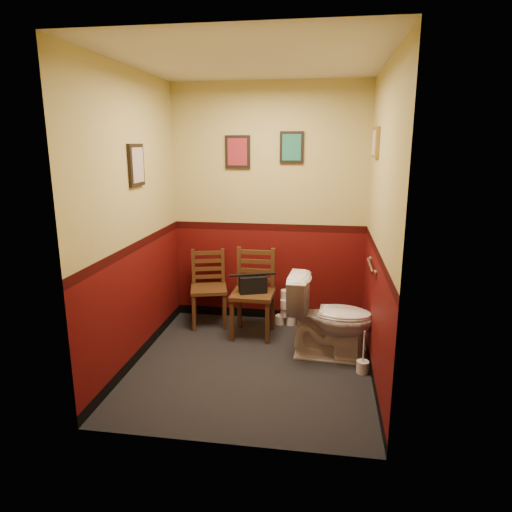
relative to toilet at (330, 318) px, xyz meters
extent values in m
cube|color=black|center=(-0.72, -0.28, -0.40)|extent=(2.20, 2.40, 0.00)
cube|color=silver|center=(-0.72, -0.28, 2.30)|extent=(2.20, 2.40, 0.00)
cube|color=#4F0B0A|center=(-0.72, 0.92, 0.95)|extent=(2.20, 0.00, 2.70)
cube|color=#4F0B0A|center=(-0.72, -1.48, 0.95)|extent=(2.20, 0.00, 2.70)
cube|color=#4F0B0A|center=(-1.82, -0.28, 0.95)|extent=(0.00, 2.40, 2.70)
cube|color=#4F0B0A|center=(0.38, -0.28, 0.95)|extent=(0.00, 2.40, 2.70)
cylinder|color=silver|center=(0.35, -0.03, 0.55)|extent=(0.03, 0.50, 0.03)
cylinder|color=silver|center=(0.37, -0.28, 0.55)|extent=(0.02, 0.06, 0.06)
cylinder|color=silver|center=(0.37, 0.22, 0.55)|extent=(0.02, 0.06, 0.06)
cube|color=black|center=(-1.07, 0.90, 1.55)|extent=(0.28, 0.03, 0.36)
cube|color=maroon|center=(-1.07, 0.89, 1.55)|extent=(0.22, 0.01, 0.30)
cube|color=black|center=(-0.47, 0.90, 1.60)|extent=(0.26, 0.03, 0.34)
cube|color=#226E55|center=(-0.47, 0.89, 1.60)|extent=(0.20, 0.01, 0.28)
cube|color=black|center=(-1.80, -0.18, 1.45)|extent=(0.03, 0.30, 0.38)
cube|color=tan|center=(-1.79, -0.18, 1.45)|extent=(0.01, 0.24, 0.31)
cube|color=olive|center=(0.36, 0.32, 1.65)|extent=(0.03, 0.34, 0.28)
cube|color=tan|center=(0.35, 0.32, 1.65)|extent=(0.01, 0.28, 0.22)
imported|color=white|center=(0.00, 0.00, 0.00)|extent=(0.85, 0.52, 0.81)
cylinder|color=silver|center=(0.31, -0.29, -0.35)|extent=(0.11, 0.11, 0.11)
cylinder|color=silver|center=(0.31, -0.29, -0.16)|extent=(0.02, 0.02, 0.32)
cube|color=#502F18|center=(-1.37, 0.62, 0.03)|extent=(0.49, 0.49, 0.04)
cube|color=#502F18|center=(-1.49, 0.41, -0.19)|extent=(0.05, 0.05, 0.43)
cube|color=#502F18|center=(-1.58, 0.74, -0.19)|extent=(0.05, 0.05, 0.43)
cube|color=#502F18|center=(-1.16, 0.50, -0.19)|extent=(0.05, 0.05, 0.43)
cube|color=#502F18|center=(-1.24, 0.83, -0.19)|extent=(0.05, 0.05, 0.43)
cube|color=#502F18|center=(-1.58, 0.75, 0.24)|extent=(0.05, 0.04, 0.43)
cube|color=#502F18|center=(-1.25, 0.83, 0.24)|extent=(0.05, 0.04, 0.43)
cube|color=#502F18|center=(-1.41, 0.79, 0.12)|extent=(0.32, 0.11, 0.04)
cube|color=#502F18|center=(-1.41, 0.79, 0.22)|extent=(0.32, 0.11, 0.04)
cube|color=#502F18|center=(-1.41, 0.79, 0.31)|extent=(0.32, 0.11, 0.04)
cube|color=#502F18|center=(-1.41, 0.79, 0.41)|extent=(0.32, 0.11, 0.04)
cube|color=#502F18|center=(-0.82, 0.39, 0.07)|extent=(0.45, 0.45, 0.04)
cube|color=#502F18|center=(-1.01, 0.21, -0.17)|extent=(0.04, 0.04, 0.47)
cube|color=#502F18|center=(-1.00, 0.59, -0.17)|extent=(0.04, 0.04, 0.47)
cube|color=#502F18|center=(-0.64, 0.20, -0.17)|extent=(0.04, 0.04, 0.47)
cube|color=#502F18|center=(-0.63, 0.58, -0.17)|extent=(0.04, 0.04, 0.47)
cube|color=#502F18|center=(-1.00, 0.59, 0.30)|extent=(0.04, 0.04, 0.47)
cube|color=#502F18|center=(-0.63, 0.58, 0.30)|extent=(0.04, 0.04, 0.47)
cube|color=#502F18|center=(-0.82, 0.59, 0.17)|extent=(0.36, 0.03, 0.05)
cube|color=#502F18|center=(-0.82, 0.59, 0.28)|extent=(0.36, 0.03, 0.05)
cube|color=#502F18|center=(-0.82, 0.59, 0.38)|extent=(0.36, 0.03, 0.05)
cube|color=#502F18|center=(-0.82, 0.59, 0.48)|extent=(0.36, 0.03, 0.05)
cube|color=black|center=(-0.82, 0.39, 0.18)|extent=(0.32, 0.23, 0.18)
cylinder|color=black|center=(-0.82, 0.39, 0.29)|extent=(0.25, 0.11, 0.03)
cylinder|color=silver|center=(-0.56, 0.76, -0.35)|extent=(0.11, 0.11, 0.10)
cylinder|color=silver|center=(-0.44, 0.76, -0.35)|extent=(0.11, 0.11, 0.10)
cylinder|color=silver|center=(-0.50, 0.75, -0.25)|extent=(0.11, 0.11, 0.10)
cylinder|color=silver|center=(-0.50, 0.73, -0.15)|extent=(0.11, 0.11, 0.10)
cylinder|color=silver|center=(-0.50, 0.76, -0.04)|extent=(0.11, 0.11, 0.10)
camera|label=1|loc=(-0.08, -4.19, 1.64)|focal=32.00mm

